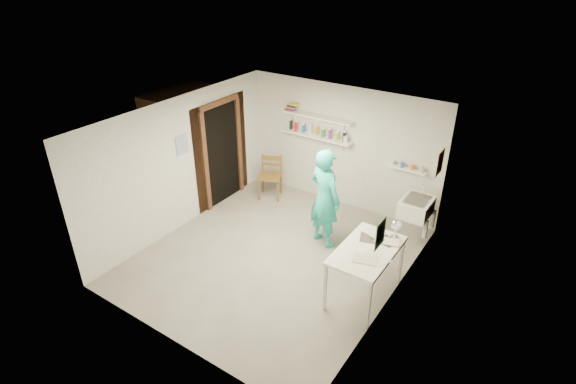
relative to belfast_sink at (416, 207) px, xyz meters
The scene contains 27 objects.
floor 2.54m from the belfast_sink, 135.83° to the right, with size 4.00×4.50×0.02m, color slate.
ceiling 2.98m from the belfast_sink, 135.83° to the right, with size 4.00×4.50×0.02m, color silver.
wall_back 1.90m from the belfast_sink, 162.26° to the left, with size 4.00×0.02×2.40m, color silver.
wall_front 4.36m from the belfast_sink, 113.84° to the right, with size 4.00×0.02×2.40m, color silver.
wall_left 4.16m from the belfast_sink, 155.67° to the right, with size 0.02×4.50×2.40m, color silver.
wall_right 1.79m from the belfast_sink, 81.30° to the right, with size 0.02×4.50×2.40m, color silver.
doorway_recess 3.81m from the belfast_sink, behind, with size 0.02×0.90×2.00m, color black.
corridor_box 4.51m from the belfast_sink, behind, with size 1.40×1.50×2.10m, color brown.
door_lintel 4.01m from the belfast_sink, behind, with size 0.06×1.05×0.10m, color brown.
door_jamb_near 3.91m from the belfast_sink, 162.82° to the right, with size 0.06×0.10×2.00m, color brown.
door_jamb_far 3.74m from the belfast_sink, behind, with size 0.06×0.10×2.00m, color brown.
shelf_lower 2.38m from the belfast_sink, 169.18° to the left, with size 1.50×0.22×0.03m, color white.
shelf_upper 2.52m from the belfast_sink, 169.18° to the left, with size 1.50×0.22×0.03m, color white.
ledge_shelf 0.75m from the belfast_sink, 130.40° to the left, with size 0.70×0.14×0.03m, color white.
poster_left 4.17m from the belfast_sink, 156.18° to the right, with size 0.01×0.28×0.36m, color #334C7F.
poster_right_a 0.89m from the belfast_sink, 22.79° to the left, with size 0.01×0.34×0.42m, color #995933.
poster_right_b 2.40m from the belfast_sink, 83.96° to the right, with size 0.01×0.30×0.38m, color #3F724C.
belfast_sink is the anchor object (origin of this frame).
man 1.57m from the belfast_sink, 145.74° to the right, with size 0.64×0.42×1.77m, color #25BBAE.
wall_clock 1.59m from the belfast_sink, 153.74° to the right, with size 0.32×0.32×0.04m, color beige.
wooden_chair 3.02m from the belfast_sink, behind, with size 0.44×0.42×0.95m, color brown.
work_table 1.77m from the belfast_sink, 93.61° to the right, with size 0.74×1.24×0.83m, color white.
desk_lamp 1.30m from the belfast_sink, 85.68° to the right, with size 0.15×0.15×0.15m, color silver.
spray_cans 2.41m from the belfast_sink, 169.18° to the left, with size 1.31×0.06×0.17m.
book_stack 3.06m from the belfast_sink, behind, with size 0.26×0.14×0.14m.
ledge_pots 0.78m from the belfast_sink, 130.40° to the left, with size 0.48×0.07×0.09m.
papers 1.75m from the belfast_sink, 93.61° to the right, with size 0.30×0.22×0.02m.
Camera 1 is at (3.58, -4.97, 4.55)m, focal length 28.00 mm.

